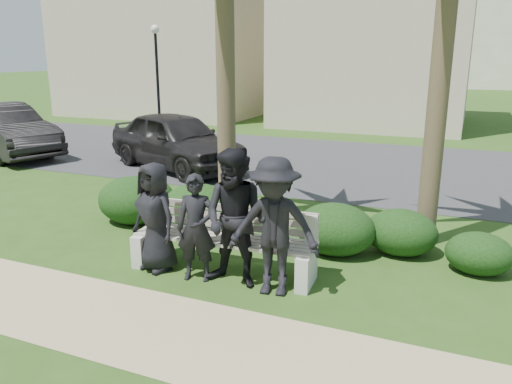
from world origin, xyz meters
TOP-DOWN VIEW (x-y plane):
  - ground at (0.00, 0.00)m, footprint 160.00×160.00m
  - footpath at (0.00, -1.80)m, footprint 30.00×1.60m
  - asphalt_street at (0.00, 8.00)m, footprint 160.00×8.00m
  - stucco_bldg_left at (-12.00, 18.00)m, footprint 10.40×8.40m
  - stucco_bldg_right at (-1.00, 18.00)m, footprint 8.40×8.40m
  - street_lamp at (-9.00, 12.00)m, footprint 0.36×0.36m
  - park_bench at (0.09, -0.07)m, footprint 2.71×0.79m
  - man_a at (-0.87, -0.35)m, footprint 0.90×0.71m
  - man_b at (-0.14, -0.43)m, footprint 0.63×0.49m
  - man_c at (0.43, -0.37)m, footprint 0.95×0.75m
  - man_d at (1.00, -0.41)m, footprint 1.28×0.85m
  - hedge_a at (-2.48, 1.57)m, footprint 1.32×1.09m
  - hedge_b at (-2.50, 1.31)m, footprint 1.39×1.15m
  - hedge_c at (-1.27, 1.46)m, footprint 1.04×0.86m
  - hedge_d at (1.39, 1.30)m, footprint 1.28×1.05m
  - hedge_e at (2.36, 1.68)m, footprint 1.13×0.94m
  - hedge_f at (3.51, 1.36)m, footprint 0.95×0.78m
  - hedge_extra at (-1.09, 1.31)m, footprint 1.39×1.15m
  - car_a at (-4.24, 5.66)m, footprint 4.98×3.55m
  - car_b at (-10.20, 5.11)m, footprint 5.18×3.18m

SIDE VIEW (x-z plane):
  - ground at x=0.00m, z-range 0.00..0.00m
  - footpath at x=0.00m, z-range -0.01..0.01m
  - asphalt_street at x=0.00m, z-range -0.01..0.01m
  - hedge_f at x=3.51m, z-range 0.00..0.62m
  - hedge_c at x=-1.27m, z-range 0.00..0.68m
  - hedge_e at x=2.36m, z-range 0.00..0.74m
  - hedge_d at x=1.39m, z-range 0.00..0.83m
  - park_bench at x=0.09m, z-range -0.05..0.89m
  - hedge_a at x=-2.48m, z-range 0.00..0.86m
  - hedge_b at x=-2.50m, z-range 0.00..0.90m
  - hedge_extra at x=-1.09m, z-range 0.00..0.90m
  - man_b at x=-0.14m, z-range 0.00..1.52m
  - car_a at x=-4.24m, z-range 0.00..1.58m
  - man_a at x=-0.87m, z-range 0.00..1.61m
  - car_b at x=-10.20m, z-range 0.00..1.61m
  - man_d at x=1.00m, z-range 0.00..1.85m
  - man_c at x=0.43m, z-range 0.00..1.89m
  - street_lamp at x=-9.00m, z-range 0.80..5.09m
  - stucco_bldg_left at x=-12.00m, z-range 0.01..7.31m
  - stucco_bldg_right at x=-1.00m, z-range 0.01..7.31m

